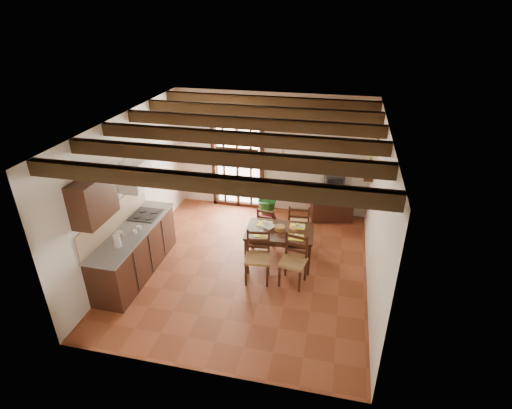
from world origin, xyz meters
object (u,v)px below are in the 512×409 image
(chair_near_left, at_px, (257,266))
(chair_far_left, at_px, (268,231))
(pendant_lamp, at_px, (283,159))
(crt_tv, at_px, (334,181))
(dining_table, at_px, (280,234))
(sideboard, at_px, (332,204))
(chair_near_right, at_px, (293,269))
(potted_plant, at_px, (268,196))
(kitchen_counter, at_px, (135,250))
(chair_far_right, at_px, (298,232))

(chair_near_left, relative_size, chair_far_left, 1.14)
(pendant_lamp, bearing_deg, crt_tv, 63.39)
(dining_table, relative_size, crt_tv, 2.79)
(sideboard, bearing_deg, crt_tv, -102.63)
(dining_table, height_order, chair_far_left, chair_far_left)
(dining_table, relative_size, chair_far_left, 1.56)
(pendant_lamp, bearing_deg, chair_near_right, -64.22)
(chair_far_left, xyz_separation_m, potted_plant, (-0.18, 0.98, 0.31))
(chair_near_right, bearing_deg, crt_tv, 87.80)
(kitchen_counter, xyz_separation_m, chair_far_left, (2.18, 1.56, -0.21))
(chair_near_right, distance_m, chair_far_right, 1.29)
(chair_far_left, bearing_deg, chair_far_right, -168.48)
(kitchen_counter, distance_m, chair_near_left, 2.27)
(chair_far_left, height_order, sideboard, chair_far_left)
(potted_plant, xyz_separation_m, pendant_lamp, (0.53, -1.52, 1.51))
(kitchen_counter, height_order, chair_near_right, kitchen_counter)
(sideboard, height_order, potted_plant, potted_plant)
(chair_far_left, bearing_deg, crt_tv, -125.99)
(sideboard, bearing_deg, chair_far_right, -129.02)
(chair_far_left, xyz_separation_m, chair_far_right, (0.64, 0.03, 0.04))
(dining_table, height_order, crt_tv, crt_tv)
(chair_far_right, height_order, crt_tv, crt_tv)
(potted_plant, bearing_deg, chair_near_left, -83.89)
(chair_far_left, distance_m, pendant_lamp, 1.92)
(chair_near_right, height_order, sideboard, chair_near_right)
(pendant_lamp, bearing_deg, sideboard, 63.47)
(dining_table, distance_m, chair_near_right, 0.78)
(chair_near_right, relative_size, potted_plant, 0.51)
(sideboard, height_order, crt_tv, crt_tv)
(chair_near_left, distance_m, sideboard, 2.82)
(chair_near_left, bearing_deg, chair_far_left, 85.46)
(chair_far_right, height_order, potted_plant, potted_plant)
(dining_table, height_order, chair_near_right, chair_near_right)
(chair_far_left, relative_size, sideboard, 0.91)
(sideboard, xyz_separation_m, crt_tv, (0.00, -0.01, 0.58))
(pendant_lamp, bearing_deg, kitchen_counter, -157.90)
(pendant_lamp, bearing_deg, chair_near_left, -110.52)
(kitchen_counter, bearing_deg, chair_far_right, 29.46)
(chair_near_right, bearing_deg, dining_table, 129.21)
(potted_plant, bearing_deg, dining_table, -71.86)
(dining_table, bearing_deg, kitchen_counter, -162.76)
(chair_far_right, bearing_deg, chair_near_left, 62.21)
(chair_near_left, xyz_separation_m, chair_far_right, (0.57, 1.32, 0.00))
(chair_near_right, relative_size, crt_tv, 2.01)
(sideboard, xyz_separation_m, potted_plant, (-1.43, -0.28, 0.18))
(chair_far_left, xyz_separation_m, pendant_lamp, (0.35, -0.53, 1.81))
(kitchen_counter, bearing_deg, dining_table, 20.13)
(kitchen_counter, distance_m, chair_near_right, 2.91)
(kitchen_counter, xyz_separation_m, chair_near_right, (2.88, 0.30, -0.18))
(kitchen_counter, relative_size, sideboard, 2.45)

